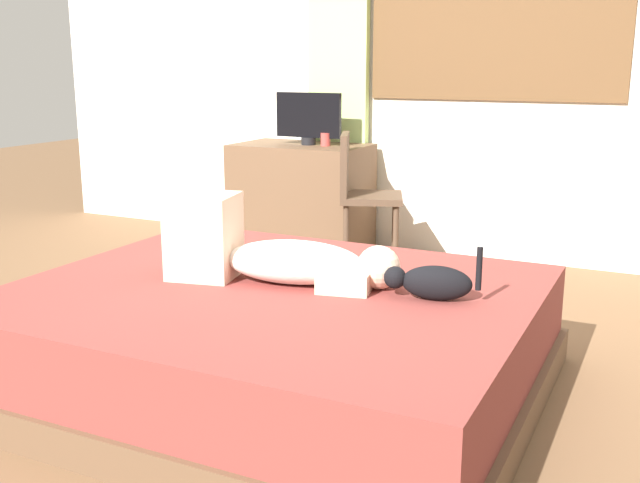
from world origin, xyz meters
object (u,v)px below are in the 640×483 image
Objects in this scene: person_lying at (270,253)px; chair_by_desk at (360,190)px; bed at (275,339)px; tv_monitor at (308,118)px; desk at (302,198)px; cup at (325,139)px; cat at (432,282)px.

chair_by_desk is at bearing 101.49° from person_lying.
bed is 4.20× the size of tv_monitor.
chair_by_desk is (-0.36, 1.76, -0.04)m from person_lying.
chair_by_desk is at bearing -29.03° from tv_monitor.
chair_by_desk is at bearing -26.53° from desk.
chair_by_desk is (0.51, -0.28, -0.41)m from tv_monitor.
chair_by_desk reaches higher than person_lying.
chair_by_desk is at bearing -35.82° from cup.
tv_monitor reaches higher than desk.
bed is 2.35× the size of chair_by_desk.
tv_monitor reaches higher than cat.
desk is 1.05× the size of chair_by_desk.
desk is (-0.98, 2.11, 0.16)m from bed.
tv_monitor is at bearing 174.83° from cup.
tv_monitor is 0.19m from cup.
desk is at bearing 176.36° from cup.
cup is (0.19, -0.01, 0.41)m from desk.
desk is at bearing 153.47° from chair_by_desk.
cup is (-1.39, 1.98, 0.29)m from cat.
bed is at bearing -169.19° from cat.
chair_by_desk reaches higher than cat.
tv_monitor is at bearing 112.92° from person_lying.
cat is at bearing -55.05° from cup.
cat reaches higher than bed.
desk is 0.55m from tv_monitor.
cat is (0.60, 0.11, 0.29)m from bed.
cup is at bearing 110.54° from bed.
desk is 0.46m from cup.
chair_by_desk reaches higher than desk.
person_lying reaches higher than cat.
cup is at bearing 124.95° from cat.
cup is 0.10× the size of chair_by_desk.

